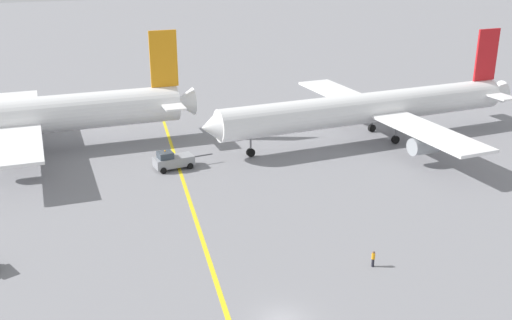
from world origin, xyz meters
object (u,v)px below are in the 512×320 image
(airliner_being_pushed, at_px, (370,108))
(pushback_tug, at_px, (173,160))
(ground_crew_ramp_agent_by_cones, at_px, (373,258))
(airliner_at_gate_left, at_px, (1,119))

(airliner_being_pushed, relative_size, pushback_tug, 6.34)
(airliner_being_pushed, height_order, ground_crew_ramp_agent_by_cones, airliner_being_pushed)
(pushback_tug, height_order, ground_crew_ramp_agent_by_cones, pushback_tug)
(ground_crew_ramp_agent_by_cones, bearing_deg, airliner_being_pushed, 62.17)
(airliner_at_gate_left, bearing_deg, airliner_being_pushed, -11.13)
(ground_crew_ramp_agent_by_cones, bearing_deg, pushback_tug, 112.21)
(airliner_at_gate_left, distance_m, ground_crew_ramp_agent_by_cones, 60.32)
(airliner_being_pushed, distance_m, ground_crew_ramp_agent_by_cones, 41.58)
(airliner_at_gate_left, bearing_deg, pushback_tug, -31.23)
(airliner_at_gate_left, relative_size, ground_crew_ramp_agent_by_cones, 34.69)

